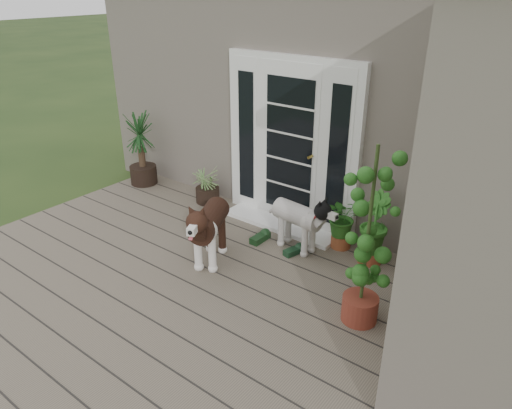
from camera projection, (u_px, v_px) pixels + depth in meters
The scene contains 14 objects.
deck at pixel (182, 311), 4.77m from camera, with size 6.20×4.60×0.12m, color #6B5B4C.
house_main at pixel (378, 90), 7.18m from camera, with size 7.40×4.00×3.10m, color #665E54.
door_unit at pixel (291, 144), 5.97m from camera, with size 1.90×0.14×2.15m, color white.
door_step at pixel (280, 224), 6.27m from camera, with size 1.60×0.40×0.05m, color white.
brindle_dog at pixel (210, 232), 5.34m from camera, with size 0.39×0.91×0.76m, color #341C13, non-canonical shape.
white_dog at pixel (297, 224), 5.61m from camera, with size 0.34×0.80×0.67m, color white, non-canonical shape.
spider_plant at pixel (207, 183), 6.84m from camera, with size 0.56×0.56×0.60m, color #7C8E57, non-canonical shape.
yucca at pixel (141, 149), 7.36m from camera, with size 0.79×0.79×1.14m, color black, non-canonical shape.
herb_a at pixel (342, 226), 5.67m from camera, with size 0.45×0.45×0.57m, color #225819.
herb_b at pixel (372, 238), 5.35m from camera, with size 0.42×0.42×0.64m, color #17521B.
herb_c at pixel (469, 264), 4.83m from camera, with size 0.41×0.41×0.64m, color #1F611B.
sapling at pixel (368, 236), 4.17m from camera, with size 0.53×0.53×1.81m, color #174E16, non-canonical shape.
clog_left at pixel (260, 237), 5.90m from camera, with size 0.16×0.34×0.10m, color black, non-canonical shape.
clog_right at pixel (294, 250), 5.63m from camera, with size 0.14×0.30×0.09m, color #14321C, non-canonical shape.
Camera 1 is at (2.94, -2.21, 3.05)m, focal length 33.50 mm.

